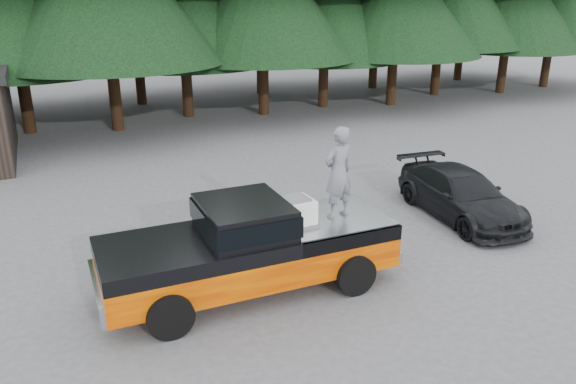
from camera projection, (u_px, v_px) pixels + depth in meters
name	position (u px, v px, depth m)	size (l,w,h in m)	color
ground	(261.00, 268.00, 12.31)	(120.00, 120.00, 0.00)	#454548
pickup_truck	(250.00, 260.00, 11.21)	(6.00, 2.04, 1.33)	#D36500
truck_cab	(244.00, 216.00, 10.85)	(1.66, 1.90, 0.59)	black
air_compressor	(294.00, 213.00, 11.11)	(0.75, 0.62, 0.52)	silver
man_on_bed	(338.00, 173.00, 11.30)	(0.70, 0.46, 1.91)	slate
parked_car	(461.00, 194.00, 14.91)	(1.76, 4.34, 1.26)	black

